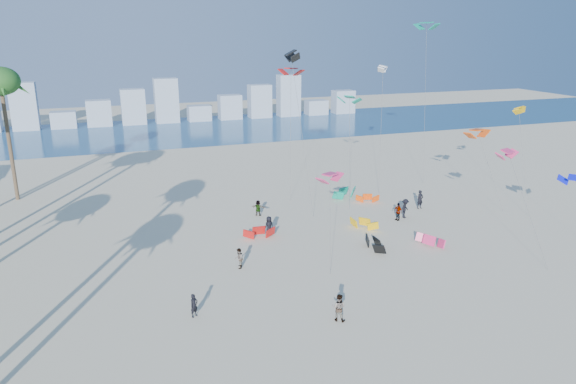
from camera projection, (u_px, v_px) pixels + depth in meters
name	position (u px, v px, depth m)	size (l,w,h in m)	color
ground	(332.00, 352.00, 30.21)	(220.00, 220.00, 0.00)	beige
ocean	(167.00, 132.00, 95.28)	(220.00, 220.00, 0.00)	navy
kitesurfer_near	(194.00, 306.00, 33.74)	(0.56, 0.37, 1.53)	black
kitesurfer_mid	(339.00, 308.00, 33.26)	(0.86, 0.67, 1.77)	gray
kitesurfers_far	(340.00, 216.00, 49.72)	(21.43, 12.17, 1.88)	black
grounded_kites	(353.00, 219.00, 50.17)	(16.51, 17.50, 1.03)	red
flying_kites	(403.00, 91.00, 52.49)	(26.22, 28.39, 18.55)	#EB3472
distant_skyline	(153.00, 107.00, 103.06)	(85.00, 3.00, 8.40)	#9EADBF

